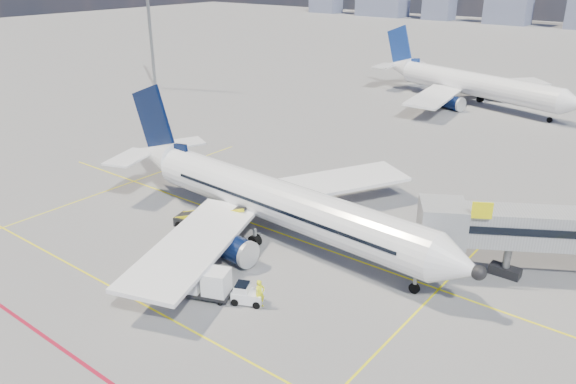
# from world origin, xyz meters

# --- Properties ---
(ground) EXTENTS (420.00, 420.00, 0.00)m
(ground) POSITION_xyz_m (0.00, 0.00, 0.00)
(ground) COLOR gray
(ground) RESTS_ON ground
(apron_markings) EXTENTS (90.00, 35.12, 0.01)m
(apron_markings) POSITION_xyz_m (-0.58, -3.91, 0.01)
(apron_markings) COLOR #F6EC0C
(apron_markings) RESTS_ON ground
(floodlight_mast_nw) EXTENTS (3.20, 0.61, 25.45)m
(floodlight_mast_nw) POSITION_xyz_m (-55.00, 40.00, 13.59)
(floodlight_mast_nw) COLOR gray
(floodlight_mast_nw) RESTS_ON ground
(main_aircraft) EXTENTS (36.64, 31.91, 10.80)m
(main_aircraft) POSITION_xyz_m (-0.99, 7.30, 3.22)
(main_aircraft) COLOR white
(main_aircraft) RESTS_ON ground
(second_aircraft) EXTENTS (37.05, 31.70, 11.05)m
(second_aircraft) POSITION_xyz_m (-5.65, 63.06, 3.22)
(second_aircraft) COLOR white
(second_aircraft) RESTS_ON ground
(baggage_tug) EXTENTS (2.37, 1.98, 1.44)m
(baggage_tug) POSITION_xyz_m (4.40, -1.56, 0.69)
(baggage_tug) COLOR white
(baggage_tug) RESTS_ON ground
(cargo_dolly) EXTENTS (4.23, 3.04, 2.12)m
(cargo_dolly) POSITION_xyz_m (1.56, -2.75, 1.16)
(cargo_dolly) COLOR black
(cargo_dolly) RESTS_ON ground
(belt_loader) EXTENTS (6.99, 3.36, 2.81)m
(belt_loader) POSITION_xyz_m (-6.05, 4.69, 0.73)
(belt_loader) COLOR black
(belt_loader) RESTS_ON ground
(ramp_worker) EXTENTS (0.67, 0.84, 2.00)m
(ramp_worker) POSITION_xyz_m (5.46, -1.36, 1.00)
(ramp_worker) COLOR #EDF519
(ramp_worker) RESTS_ON ground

